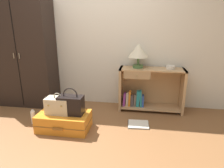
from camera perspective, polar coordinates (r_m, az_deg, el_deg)
The scene contains 11 objects.
ground_plane at distance 2.54m, azimuth -12.12°, elevation -17.49°, with size 9.00×9.00×0.00m, color brown.
back_wall at distance 3.53m, azimuth -4.64°, elevation 15.04°, with size 6.40×0.10×2.60m, color silver.
wardrobe at distance 3.78m, azimuth -24.07°, elevation 8.07°, with size 1.00×0.47×1.85m.
bookshelf at distance 3.38m, azimuth 10.46°, elevation -1.57°, with size 1.06×0.36×0.73m.
table_lamp at distance 3.23m, azimuth 7.73°, elevation 9.38°, with size 0.33×0.33×0.39m.
bowl at distance 3.30m, azimuth 16.69°, elevation 4.67°, with size 0.14×0.14×0.05m, color silver.
suitcase_large at distance 2.87m, azimuth -13.77°, elevation -10.46°, with size 0.72×0.43×0.24m.
train_case at distance 2.80m, azimuth -15.42°, elevation -6.03°, with size 0.33×0.20×0.30m.
handbag at distance 2.73m, azimuth -11.89°, elevation -5.96°, with size 0.34×0.19×0.38m.
bottle at distance 3.18m, azimuth -21.98°, elevation -8.89°, with size 0.06×0.06×0.22m.
open_book_on_floor at distance 2.97m, azimuth 7.69°, elevation -11.58°, with size 0.33×0.29×0.02m.
Camera 1 is at (0.82, -1.93, 1.43)m, focal length 31.39 mm.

